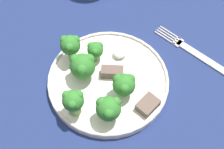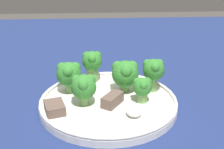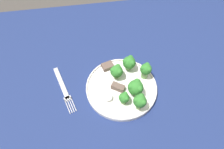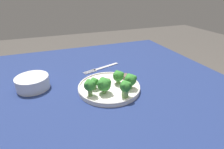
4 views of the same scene
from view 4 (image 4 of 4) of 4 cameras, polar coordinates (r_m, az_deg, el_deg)
name	(u,v)px [view 4 (image 4 of 4)]	position (r m, az deg, el deg)	size (l,w,h in m)	color
table	(114,115)	(0.69, 0.70, -13.03)	(1.25, 1.06, 0.71)	navy
dinner_plate	(108,87)	(0.68, -1.27, -4.18)	(0.24, 0.24, 0.02)	white
fork	(102,68)	(0.86, -3.37, 2.12)	(0.08, 0.19, 0.00)	silver
cream_bowl	(33,83)	(0.75, -24.46, -2.48)	(0.12, 0.12, 0.05)	silver
broccoli_floret_near_rim_left	(125,87)	(0.60, 4.38, -4.16)	(0.04, 0.04, 0.06)	#709E56
broccoli_floret_center_left	(90,85)	(0.61, -7.31, -3.55)	(0.04, 0.04, 0.06)	#709E56
broccoli_floret_back_left	(130,80)	(0.65, 6.02, -1.71)	(0.05, 0.05, 0.06)	#709E56
broccoli_floret_front_left	(104,84)	(0.62, -2.63, -3.17)	(0.05, 0.05, 0.06)	#709E56
broccoli_floret_center_back	(94,82)	(0.66, -5.93, -2.55)	(0.03, 0.03, 0.04)	#709E56
broccoli_floret_mid_cluster	(118,76)	(0.68, 2.06, -0.46)	(0.04, 0.04, 0.05)	#709E56
meat_slice_front_slice	(106,83)	(0.68, -1.84, -2.80)	(0.05, 0.04, 0.02)	brown
meat_slice_middle_slice	(126,77)	(0.73, 4.74, -0.87)	(0.05, 0.04, 0.02)	brown
sauce_dollop	(96,80)	(0.71, -5.33, -1.95)	(0.03, 0.03, 0.02)	white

